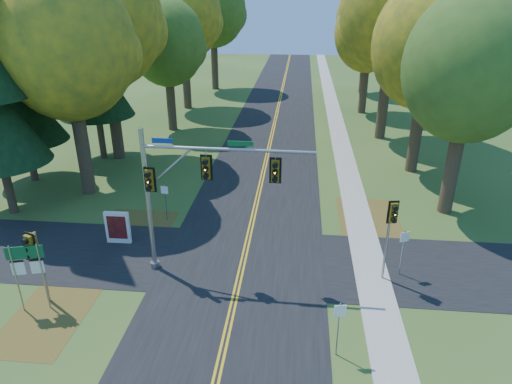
# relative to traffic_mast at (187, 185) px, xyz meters

# --- Properties ---
(ground) EXTENTS (160.00, 160.00, 0.00)m
(ground) POSITION_rel_traffic_mast_xyz_m (2.31, -0.92, -4.48)
(ground) COLOR #2B4D1B
(ground) RESTS_ON ground
(road_main) EXTENTS (8.00, 160.00, 0.02)m
(road_main) POSITION_rel_traffic_mast_xyz_m (2.31, -0.92, -4.47)
(road_main) COLOR black
(road_main) RESTS_ON ground
(road_cross) EXTENTS (60.00, 6.00, 0.02)m
(road_cross) POSITION_rel_traffic_mast_xyz_m (2.31, 1.08, -4.47)
(road_cross) COLOR black
(road_cross) RESTS_ON ground
(centerline_left) EXTENTS (0.10, 160.00, 0.01)m
(centerline_left) POSITION_rel_traffic_mast_xyz_m (2.21, -0.92, -4.46)
(centerline_left) COLOR gold
(centerline_left) RESTS_ON road_main
(centerline_right) EXTENTS (0.10, 160.00, 0.01)m
(centerline_right) POSITION_rel_traffic_mast_xyz_m (2.41, -0.92, -4.46)
(centerline_right) COLOR gold
(centerline_right) RESTS_ON road_main
(sidewalk_east) EXTENTS (1.60, 160.00, 0.06)m
(sidewalk_east) POSITION_rel_traffic_mast_xyz_m (8.51, -0.92, -4.45)
(sidewalk_east) COLOR #9E998E
(sidewalk_east) RESTS_ON ground
(leaf_patch_w_near) EXTENTS (4.00, 6.00, 0.00)m
(leaf_patch_w_near) POSITION_rel_traffic_mast_xyz_m (-4.19, 3.08, -4.48)
(leaf_patch_w_near) COLOR brown
(leaf_patch_w_near) RESTS_ON ground
(leaf_patch_e) EXTENTS (3.50, 8.00, 0.00)m
(leaf_patch_e) POSITION_rel_traffic_mast_xyz_m (9.11, 5.08, -4.48)
(leaf_patch_e) COLOR brown
(leaf_patch_e) RESTS_ON ground
(leaf_patch_w_far) EXTENTS (3.00, 5.00, 0.00)m
(leaf_patch_w_far) POSITION_rel_traffic_mast_xyz_m (-5.19, -3.92, -4.48)
(leaf_patch_w_far) COLOR brown
(leaf_patch_w_far) RESTS_ON ground
(tree_w_a) EXTENTS (8.00, 8.00, 14.15)m
(tree_w_a) POSITION_rel_traffic_mast_xyz_m (-8.82, 8.46, 5.00)
(tree_w_a) COLOR #38281C
(tree_w_a) RESTS_ON ground
(tree_e_a) EXTENTS (7.20, 7.20, 12.73)m
(tree_e_a) POSITION_rel_traffic_mast_xyz_m (13.87, 7.85, 4.05)
(tree_e_a) COLOR #38281C
(tree_e_a) RESTS_ON ground
(tree_w_b) EXTENTS (8.60, 8.60, 15.38)m
(tree_w_b) POSITION_rel_traffic_mast_xyz_m (-9.41, 15.36, 5.88)
(tree_w_b) COLOR #38281C
(tree_w_b) RESTS_ON ground
(tree_e_b) EXTENTS (7.60, 7.60, 13.33)m
(tree_e_b) POSITION_rel_traffic_mast_xyz_m (13.28, 14.65, 4.41)
(tree_e_b) COLOR #38281C
(tree_e_b) RESTS_ON ground
(tree_w_c) EXTENTS (6.80, 6.80, 11.91)m
(tree_w_c) POSITION_rel_traffic_mast_xyz_m (-7.23, 23.54, 3.46)
(tree_w_c) COLOR #38281C
(tree_w_c) RESTS_ON ground
(tree_e_c) EXTENTS (8.80, 8.80, 15.79)m
(tree_e_c) POSITION_rel_traffic_mast_xyz_m (12.19, 22.77, 6.18)
(tree_e_c) COLOR #38281C
(tree_e_c) RESTS_ON ground
(tree_w_d) EXTENTS (8.20, 8.20, 14.56)m
(tree_w_d) POSITION_rel_traffic_mast_xyz_m (-7.82, 32.26, 5.30)
(tree_w_d) COLOR #38281C
(tree_w_d) RESTS_ON ground
(tree_e_d) EXTENTS (7.00, 7.00, 12.32)m
(tree_e_d) POSITION_rel_traffic_mast_xyz_m (11.57, 31.95, 3.75)
(tree_e_d) COLOR #38281C
(tree_e_d) RESTS_ON ground
(tree_w_e) EXTENTS (8.40, 8.40, 14.97)m
(tree_w_e) POSITION_rel_traffic_mast_xyz_m (-6.62, 43.16, 5.59)
(tree_w_e) COLOR #38281C
(tree_w_e) RESTS_ON ground
(tree_e_e) EXTENTS (7.80, 7.80, 13.74)m
(tree_e_e) POSITION_rel_traffic_mast_xyz_m (12.78, 42.66, 4.71)
(tree_e_e) COLOR #38281C
(tree_e_e) RESTS_ON ground
(pine_b) EXTENTS (5.60, 5.60, 17.31)m
(pine_b) POSITION_rel_traffic_mast_xyz_m (-13.69, 10.08, 3.68)
(pine_b) COLOR #38281C
(pine_b) RESTS_ON ground
(pine_c) EXTENTS (5.60, 5.60, 20.56)m
(pine_c) POSITION_rel_traffic_mast_xyz_m (-10.69, 15.08, 5.21)
(pine_c) COLOR #38281C
(pine_c) RESTS_ON ground
(traffic_mast) EXTENTS (7.69, 0.69, 6.97)m
(traffic_mast) POSITION_rel_traffic_mast_xyz_m (0.00, 0.00, 0.00)
(traffic_mast) COLOR #96989E
(traffic_mast) RESTS_ON ground
(east_signal_pole) EXTENTS (0.47, 0.55, 4.12)m
(east_signal_pole) POSITION_rel_traffic_mast_xyz_m (8.98, 0.00, -1.36)
(east_signal_pole) COLOR gray
(east_signal_pole) RESTS_ON ground
(ped_signal_pole) EXTENTS (0.52, 0.63, 3.48)m
(ped_signal_pole) POSITION_rel_traffic_mast_xyz_m (-5.77, -3.12, -1.89)
(ped_signal_pole) COLOR gray
(ped_signal_pole) RESTS_ON ground
(route_sign_cluster) EXTENTS (1.41, 0.43, 3.11)m
(route_sign_cluster) POSITION_rel_traffic_mast_xyz_m (-5.92, -3.47, -2.29)
(route_sign_cluster) COLOR gray
(route_sign_cluster) RESTS_ON ground
(info_kiosk) EXTENTS (1.31, 0.22, 1.81)m
(info_kiosk) POSITION_rel_traffic_mast_xyz_m (-4.48, 2.19, -3.58)
(info_kiosk) COLOR silver
(info_kiosk) RESTS_ON ground
(reg_sign_e_north) EXTENTS (0.43, 0.20, 2.36)m
(reg_sign_e_north) POSITION_rel_traffic_mast_xyz_m (9.81, 0.61, -2.87)
(reg_sign_e_north) COLOR gray
(reg_sign_e_north) RESTS_ON ground
(reg_sign_e_south) EXTENTS (0.45, 0.11, 2.34)m
(reg_sign_e_south) POSITION_rel_traffic_mast_xyz_m (6.51, -4.94, -2.88)
(reg_sign_e_south) COLOR gray
(reg_sign_e_south) RESTS_ON ground
(reg_sign_w) EXTENTS (0.42, 0.09, 2.21)m
(reg_sign_w) POSITION_rel_traffic_mast_xyz_m (-2.69, 5.01, -2.97)
(reg_sign_w) COLOR gray
(reg_sign_w) RESTS_ON ground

